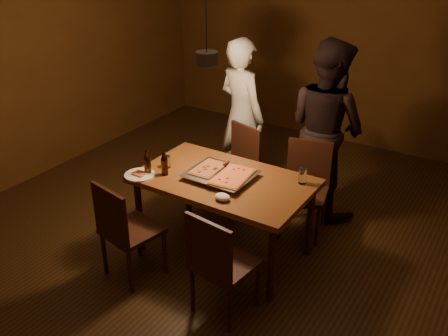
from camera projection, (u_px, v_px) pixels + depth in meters
The scene contains 19 objects.
room_shell at pixel (207, 100), 4.14m from camera, with size 6.00×6.00×6.00m.
dining_table at pixel (224, 186), 4.31m from camera, with size 1.50×0.90×0.75m.
chair_far_left at pixel (238, 161), 5.09m from camera, with size 0.53×0.53×0.49m.
chair_far_right at pixel (306, 179), 4.72m from camera, with size 0.51×0.51×0.49m.
chair_near_left at pixel (123, 224), 4.03m from camera, with size 0.49×0.49×0.49m.
chair_near_right at pixel (218, 257), 3.63m from camera, with size 0.47×0.47×0.49m.
pizza_tray at pixel (220, 176), 4.28m from camera, with size 0.55×0.45×0.05m, color silver.
pizza_meat at pixel (209, 168), 4.33m from camera, with size 0.22×0.34×0.02m, color maroon.
pizza_cheese at pixel (233, 176), 4.19m from camera, with size 0.26×0.42×0.02m, color gold.
spatula at pixel (221, 170), 4.28m from camera, with size 0.09×0.24×0.04m, color silver, non-canonical shape.
beer_bottle_a at pixel (147, 162), 4.30m from camera, with size 0.06×0.06×0.23m.
beer_bottle_b at pixel (164, 163), 4.30m from camera, with size 0.06×0.06×0.23m.
water_glass_left at pixel (167, 162), 4.45m from camera, with size 0.07×0.07×0.11m, color silver.
water_glass_right at pixel (303, 176), 4.17m from camera, with size 0.07×0.07×0.14m, color silver.
plate_slice at pixel (140, 175), 4.32m from camera, with size 0.26×0.26×0.03m.
napkin at pixel (222, 197), 3.94m from camera, with size 0.13×0.10×0.05m, color white.
diner_white at pixel (242, 116), 5.39m from camera, with size 0.61×0.40×1.69m, color white.
diner_dark at pixel (326, 128), 4.95m from camera, with size 0.86×0.67×1.78m, color black.
pendant_lamp at pixel (207, 57), 3.98m from camera, with size 0.18×0.18×1.10m.
Camera 1 is at (2.24, -3.27, 2.74)m, focal length 40.00 mm.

